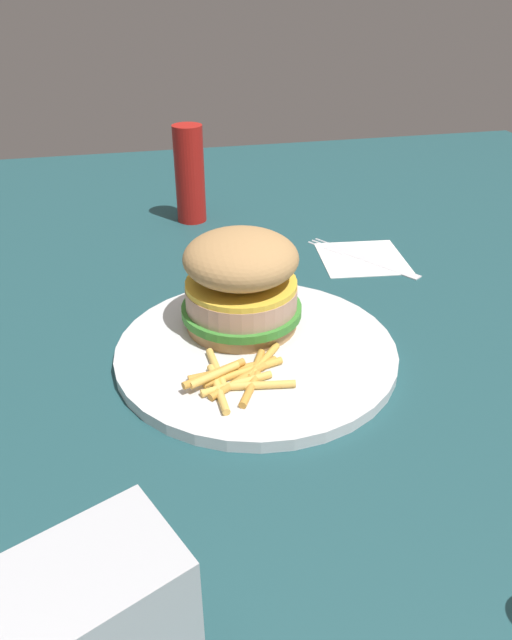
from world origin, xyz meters
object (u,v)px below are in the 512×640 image
Objects in this scene: plate at (256,351)px; napkin_dispenser at (94,637)px; sandwich at (241,281)px; napkin at (362,258)px; fork at (361,256)px; ketchup_bottle at (190,174)px; fries_pile at (236,376)px.

napkin_dispenser is at bearing -26.71° from plate.
sandwich is 1.13× the size of napkin.
fork is at bearing 127.97° from sandwich.
fork is 1.08× the size of ketchup_bottle.
sandwich is at bearing -52.40° from napkin.
sandwich is 1.24× the size of fries_pile.
napkin is at bearing 138.18° from fries_pile.
napkin_dispenser is at bearing -34.51° from fork.
ketchup_bottle is at bearing -133.20° from napkin.
napkin_dispenser is 0.69m from ketchup_bottle.
fork is at bearing 46.88° from ketchup_bottle.
fries_pile is at bearing -41.55° from fork.
napkin_dispenser reaches higher than napkin.
ketchup_bottle reaches higher than napkin.
napkin_dispenser is (0.49, -0.34, 0.05)m from napkin.
sandwich is 0.81× the size of fork.
napkin is 0.77× the size of ketchup_bottle.
napkin_dispenser reaches higher than plate.
sandwich is 0.11m from fries_pile.
fries_pile is at bearing -14.43° from sandwich.
sandwich is at bearing 165.57° from fries_pile.
napkin_dispenser reaches higher than fries_pile.
plate is 0.27m from fork.
napkin_dispenser is at bearing -11.19° from ketchup_bottle.
fries_pile is 0.33m from fork.
ketchup_bottle is (-0.39, -0.01, 0.07)m from plate.
ketchup_bottle reaches higher than fork.
sandwich is at bearing -137.23° from napkin_dispenser.
napkin is 0.60m from napkin_dispenser.
sandwich is (-0.04, -0.01, 0.06)m from plate.
sandwich reaches higher than napkin_dispenser.
ketchup_bottle is (-0.68, 0.13, 0.02)m from napkin_dispenser.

